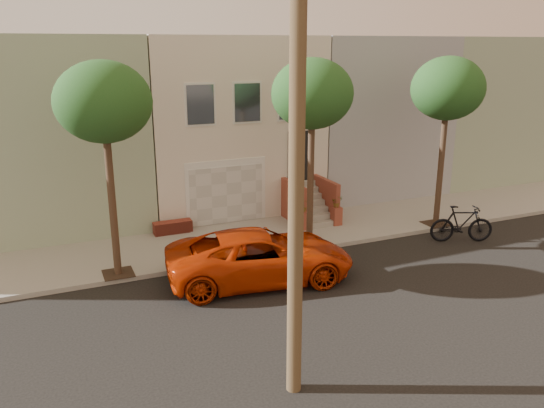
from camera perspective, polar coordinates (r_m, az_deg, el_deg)
name	(u,v)px	position (r m, az deg, el deg)	size (l,w,h in m)	color
ground	(341,299)	(15.51, 7.25, -9.83)	(90.00, 90.00, 0.00)	black
sidewalk	(267,236)	(19.89, -0.56, -3.42)	(40.00, 3.70, 0.15)	gray
house_row	(215,119)	(24.40, -5.97, 8.85)	(33.10, 11.70, 7.00)	beige
tree_left	(104,103)	(15.97, -17.26, 10.05)	(2.70, 2.57, 6.30)	#2D2116
tree_mid	(312,95)	(17.89, 4.25, 11.34)	(2.70, 2.57, 6.30)	#2D2116
tree_right	(448,90)	(21.00, 17.96, 11.36)	(2.70, 2.57, 6.30)	#2D2116
pickup_truck	(260,256)	(16.24, -1.25, -5.48)	(2.56, 5.56, 1.55)	#BA2B05
motorcycle	(462,224)	(20.54, 19.29, -1.97)	(0.63, 2.24, 1.35)	black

